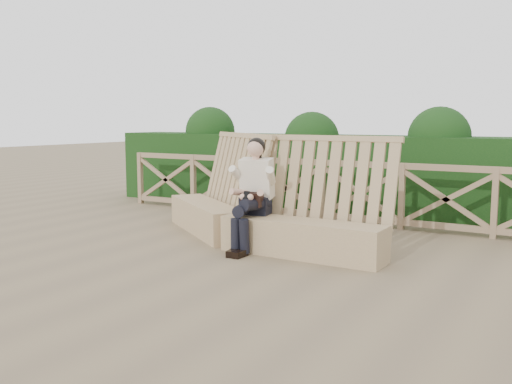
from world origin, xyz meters
The scene contains 5 objects.
ground centered at (0.00, 0.00, 0.00)m, with size 60.00×60.00×0.00m, color brown.
bench centered at (-0.84, 1.38, 0.41)m, with size 4.22×1.97×1.61m.
woman centered at (-0.63, 1.01, 0.83)m, with size 0.51×0.99×1.56m.
guardrail centered at (0.00, 3.50, 0.55)m, with size 10.10×0.09×1.10m.
hedge centered at (0.00, 4.70, 0.75)m, with size 12.00×1.20×1.50m, color black.
Camera 1 is at (3.46, -5.69, 1.81)m, focal length 40.00 mm.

